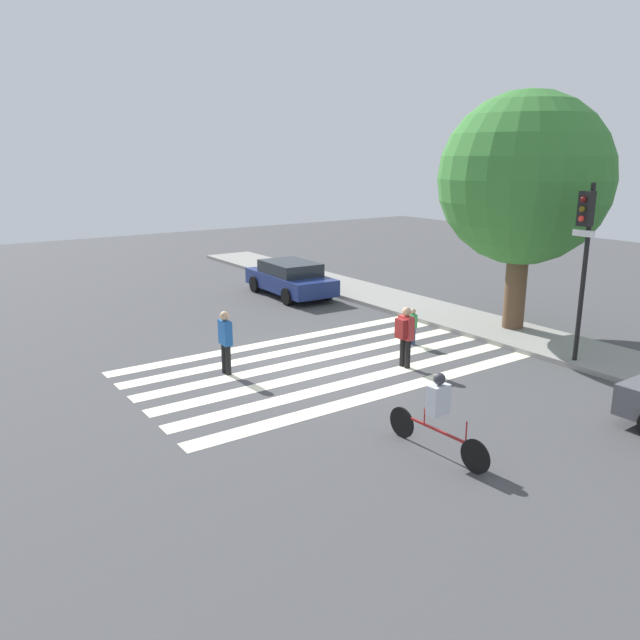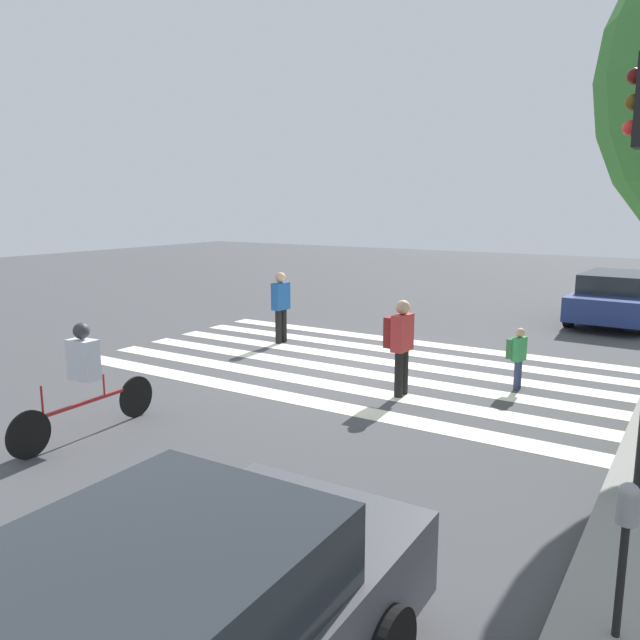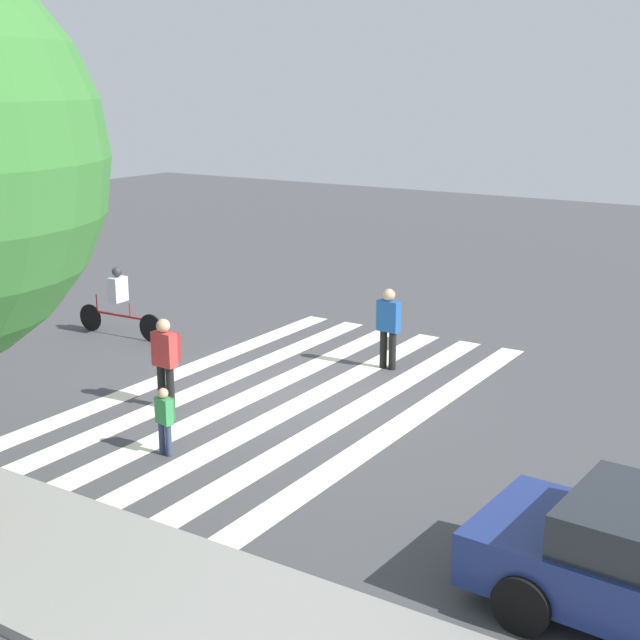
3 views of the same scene
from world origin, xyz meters
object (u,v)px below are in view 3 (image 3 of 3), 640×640
pedestrian_child_with_backpack (388,324)px  cyclist_near_curb (119,299)px  pedestrian_adult_blue_shirt (166,356)px  pedestrian_adult_yellow_jacket (165,416)px

pedestrian_child_with_backpack → cyclist_near_curb: pedestrian_child_with_backpack is taller
pedestrian_child_with_backpack → pedestrian_adult_blue_shirt: bearing=-115.3°
pedestrian_adult_blue_shirt → cyclist_near_curb: 4.85m
pedestrian_adult_yellow_jacket → pedestrian_adult_blue_shirt: size_ratio=0.67×
pedestrian_adult_yellow_jacket → cyclist_near_curb: bearing=-26.8°
pedestrian_adult_yellow_jacket → pedestrian_adult_blue_shirt: 2.09m
pedestrian_adult_yellow_jacket → pedestrian_adult_blue_shirt: (1.37, -1.55, 0.31)m
pedestrian_child_with_backpack → pedestrian_adult_yellow_jacket: (0.82, 5.54, -0.29)m
pedestrian_child_with_backpack → cyclist_near_curb: (6.15, 1.17, -0.06)m
pedestrian_adult_blue_shirt → cyclist_near_curb: pedestrian_adult_blue_shirt is taller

